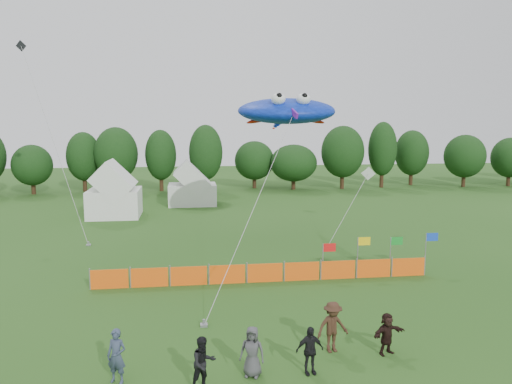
{
  "coord_description": "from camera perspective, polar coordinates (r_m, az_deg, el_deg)",
  "views": [
    {
      "loc": [
        -3.07,
        -16.66,
        8.4
      ],
      "look_at": [
        0.0,
        6.0,
        5.2
      ],
      "focal_mm": 35.0,
      "sensor_mm": 36.0,
      "label": 1
    }
  ],
  "objects": [
    {
      "name": "spectator_e",
      "position": [
        17.37,
        -0.44,
        -17.77
      ],
      "size": [
        0.98,
        0.81,
        1.71
      ],
      "primitive_type": "imported",
      "rotation": [
        0.0,
        0.0,
        -0.37
      ],
      "color": "#424145",
      "rests_on": "ground"
    },
    {
      "name": "spectator_a",
      "position": [
        17.57,
        -15.64,
        -17.61
      ],
      "size": [
        0.77,
        0.65,
        1.8
      ],
      "primitive_type": "imported",
      "rotation": [
        0.0,
        0.0,
        -0.38
      ],
      "color": "#333D55",
      "rests_on": "ground"
    },
    {
      "name": "spectator_c",
      "position": [
        19.16,
        8.74,
        -15.0
      ],
      "size": [
        1.35,
        0.93,
        1.91
      ],
      "primitive_type": "imported",
      "rotation": [
        0.0,
        0.0,
        0.19
      ],
      "color": "#3A2317",
      "rests_on": "ground"
    },
    {
      "name": "spectator_f",
      "position": [
        19.45,
        14.74,
        -15.39
      ],
      "size": [
        1.5,
        0.95,
        1.55
      ],
      "primitive_type": "imported",
      "rotation": [
        0.0,
        0.0,
        0.37
      ],
      "color": "black",
      "rests_on": "ground"
    },
    {
      "name": "flag_row",
      "position": [
        28.45,
        13.82,
        -6.43
      ],
      "size": [
        6.73,
        0.53,
        2.27
      ],
      "color": "gray",
      "rests_on": "ground"
    },
    {
      "name": "barrier_fence",
      "position": [
        26.74,
        1.01,
        -9.22
      ],
      "size": [
        17.9,
        0.06,
        1.0
      ],
      "color": "#FC590E",
      "rests_on": "ground"
    },
    {
      "name": "spectator_b",
      "position": [
        16.7,
        -6.02,
        -18.9
      ],
      "size": [
        1.04,
        0.95,
        1.73
      ],
      "primitive_type": "imported",
      "rotation": [
        0.0,
        0.0,
        0.43
      ],
      "color": "black",
      "rests_on": "ground"
    },
    {
      "name": "spectator_d",
      "position": [
        17.62,
        6.15,
        -17.54
      ],
      "size": [
        1.01,
        0.52,
        1.65
      ],
      "primitive_type": "imported",
      "rotation": [
        0.0,
        0.0,
        0.12
      ],
      "color": "black",
      "rests_on": "ground"
    },
    {
      "name": "small_kite_white",
      "position": [
        38.43,
        11.46,
        -0.21
      ],
      "size": [
        5.76,
        6.45,
        4.94
      ],
      "color": "white",
      "rests_on": "ground"
    },
    {
      "name": "tent_right",
      "position": [
        51.59,
        -7.3,
        0.49
      ],
      "size": [
        4.92,
        3.93,
        3.47
      ],
      "color": "silver",
      "rests_on": "ground"
    },
    {
      "name": "stingray_kite",
      "position": [
        35.75,
        3.43,
        9.18
      ],
      "size": [
        10.14,
        23.97,
        10.43
      ],
      "color": "#0F32D4",
      "rests_on": "ground"
    },
    {
      "name": "tent_left",
      "position": [
        46.44,
        -15.87,
        -0.22
      ],
      "size": [
        4.57,
        4.57,
        4.03
      ],
      "color": "white",
      "rests_on": "ground"
    },
    {
      "name": "treeline",
      "position": [
        61.91,
        -3.38,
        4.04
      ],
      "size": [
        104.57,
        8.78,
        8.36
      ],
      "color": "#382314",
      "rests_on": "ground"
    },
    {
      "name": "ground",
      "position": [
        18.91,
        2.58,
        -18.41
      ],
      "size": [
        160.0,
        160.0,
        0.0
      ],
      "primitive_type": "plane",
      "color": "#234C16",
      "rests_on": "ground"
    },
    {
      "name": "small_kite_dark",
      "position": [
        40.62,
        -22.78,
        7.34
      ],
      "size": [
        6.57,
        8.17,
        14.82
      ],
      "color": "black",
      "rests_on": "ground"
    }
  ]
}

